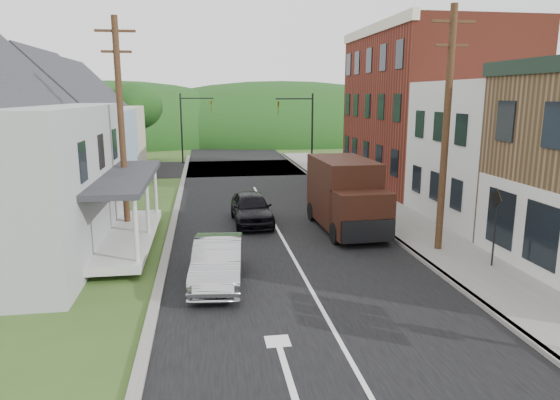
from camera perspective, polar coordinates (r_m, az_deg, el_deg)
name	(u,v)px	position (r m, az deg, el deg)	size (l,w,h in m)	color
ground	(315,297)	(15.19, 3.97, -10.95)	(120.00, 120.00, 0.00)	#2D4719
road	(270,217)	(24.56, -1.11, -1.95)	(9.00, 90.00, 0.02)	black
cross_road	(243,168)	(41.18, -4.24, 3.69)	(60.00, 9.00, 0.02)	black
sidewalk_right	(400,221)	(24.16, 13.56, -2.34)	(2.80, 55.00, 0.15)	slate
curb_right	(373,222)	(23.69, 10.53, -2.49)	(0.20, 55.00, 0.15)	slate
curb_left	(172,230)	(22.47, -12.28, -3.40)	(0.30, 55.00, 0.12)	slate
storefront_white	(518,153)	(25.73, 25.59, 4.87)	(8.00, 7.00, 6.50)	silver
storefront_red	(430,109)	(33.88, 16.80, 9.93)	(8.00, 12.00, 10.00)	maroon
house_blue	(67,133)	(31.71, -23.21, 7.01)	(7.14, 8.16, 7.28)	#8CA5BF
house_cream	(91,125)	(40.57, -20.78, 8.07)	(7.14, 8.16, 7.28)	#C2B396
utility_pole_right	(446,130)	(19.27, 18.44, 7.64)	(1.60, 0.26, 9.00)	#472D19
utility_pole_left	(121,125)	(21.94, -17.69, 8.14)	(1.60, 0.26, 9.00)	#472D19
traffic_signal_right	(303,124)	(37.93, 2.67, 8.70)	(2.87, 0.20, 6.00)	black
traffic_signal_left	(189,120)	(44.21, -10.31, 8.99)	(2.87, 0.20, 6.00)	black
tree_left_d	(135,106)	(46.03, -16.27, 10.22)	(4.80, 4.80, 6.94)	#382616
forested_ridge	(227,139)	(68.96, -6.08, 6.98)	(90.00, 30.00, 16.00)	#16340F
silver_sedan	(218,262)	(16.03, -7.11, -7.05)	(1.50, 4.31, 1.42)	#A1A1A6
dark_sedan	(251,208)	(23.20, -3.29, -0.95)	(1.73, 4.29, 1.46)	black
delivery_van	(346,195)	(22.00, 7.57, 0.53)	(2.47, 5.66, 3.13)	black
warning_sign	(495,216)	(18.29, 23.39, -1.72)	(0.14, 0.75, 2.72)	black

